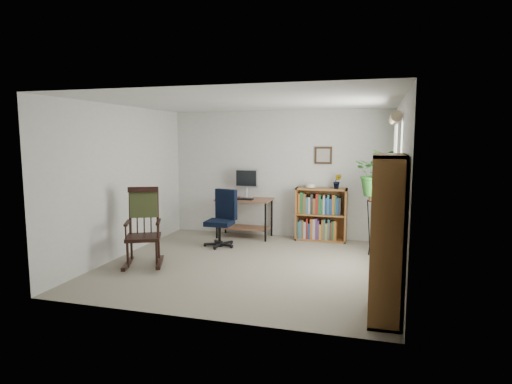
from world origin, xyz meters
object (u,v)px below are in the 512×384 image
(rocking_chair, at_px, (143,227))
(low_bookshelf, at_px, (321,214))
(desk, at_px, (245,218))
(office_chair, at_px, (219,218))
(tall_bookshelf, at_px, (386,238))

(rocking_chair, height_order, low_bookshelf, rocking_chair)
(desk, distance_m, rocking_chair, 2.36)
(rocking_chair, relative_size, low_bookshelf, 1.21)
(desk, relative_size, rocking_chair, 0.88)
(desk, xyz_separation_m, rocking_chair, (-0.89, -2.17, 0.22))
(office_chair, xyz_separation_m, tall_bookshelf, (2.72, -2.33, 0.36))
(low_bookshelf, xyz_separation_m, tall_bookshelf, (1.07, -3.25, 0.37))
(office_chair, height_order, low_bookshelf, office_chair)
(office_chair, xyz_separation_m, low_bookshelf, (1.65, 0.92, -0.02))
(office_chair, distance_m, low_bookshelf, 1.89)
(low_bookshelf, bearing_deg, desk, -175.24)
(desk, bearing_deg, rocking_chair, -112.42)
(low_bookshelf, height_order, tall_bookshelf, tall_bookshelf)
(tall_bookshelf, bearing_deg, desk, 128.76)
(low_bookshelf, relative_size, tall_bookshelf, 0.57)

